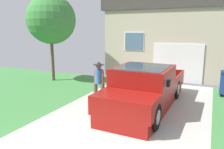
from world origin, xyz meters
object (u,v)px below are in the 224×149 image
(house_with_garage, at_px, (200,35))
(front_yard_tree, at_px, (52,20))
(handbag, at_px, (93,103))
(person_with_hat, at_px, (99,82))
(pickup_truck, at_px, (144,90))

(house_with_garage, distance_m, front_yard_tree, 9.05)
(handbag, distance_m, front_yard_tree, 6.29)
(person_with_hat, bearing_deg, house_with_garage, 77.00)
(pickup_truck, xyz_separation_m, front_yard_tree, (-6.13, 2.50, 2.70))
(pickup_truck, distance_m, front_yard_tree, 7.15)
(pickup_truck, height_order, front_yard_tree, front_yard_tree)
(front_yard_tree, bearing_deg, pickup_truck, -22.21)
(pickup_truck, height_order, house_with_garage, house_with_garage)
(handbag, height_order, house_with_garage, house_with_garage)
(pickup_truck, height_order, person_with_hat, person_with_hat)
(house_with_garage, bearing_deg, front_yard_tree, -146.06)
(pickup_truck, relative_size, front_yard_tree, 1.14)
(person_with_hat, relative_size, house_with_garage, 0.16)
(house_with_garage, bearing_deg, handbag, -110.88)
(handbag, xyz_separation_m, house_with_garage, (3.12, 8.17, 2.40))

